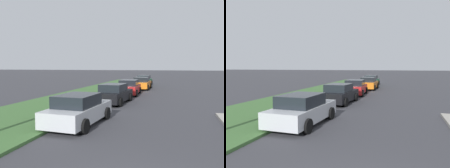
% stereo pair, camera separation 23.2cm
% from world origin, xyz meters
% --- Properties ---
extents(grass_median, '(60.00, 6.00, 0.12)m').
position_xyz_m(grass_median, '(10.00, 7.43, 0.06)').
color(grass_median, '#3D6633').
rests_on(grass_median, ground).
extents(parked_car_silver, '(4.38, 2.17, 1.47)m').
position_xyz_m(parked_car_silver, '(6.07, 3.74, 0.72)').
color(parked_car_silver, '#B2B5BA').
rests_on(parked_car_silver, ground).
extents(parked_car_black, '(4.40, 2.21, 1.47)m').
position_xyz_m(parked_car_black, '(12.53, 3.76, 0.72)').
color(parked_car_black, black).
rests_on(parked_car_black, ground).
extents(parked_car_red, '(4.36, 2.14, 1.47)m').
position_xyz_m(parked_car_red, '(17.79, 3.67, 0.72)').
color(parked_car_red, red).
rests_on(parked_car_red, ground).
extents(parked_car_orange, '(4.31, 2.04, 1.47)m').
position_xyz_m(parked_car_orange, '(23.45, 3.23, 0.72)').
color(parked_car_orange, orange).
rests_on(parked_car_orange, ground).
extents(parked_car_green, '(4.35, 2.11, 1.47)m').
position_xyz_m(parked_car_green, '(29.00, 3.70, 0.72)').
color(parked_car_green, '#1E6B38').
rests_on(parked_car_green, ground).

